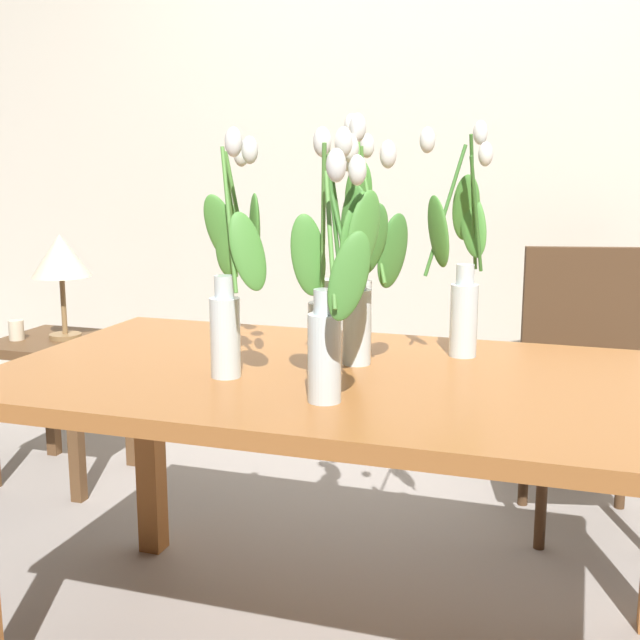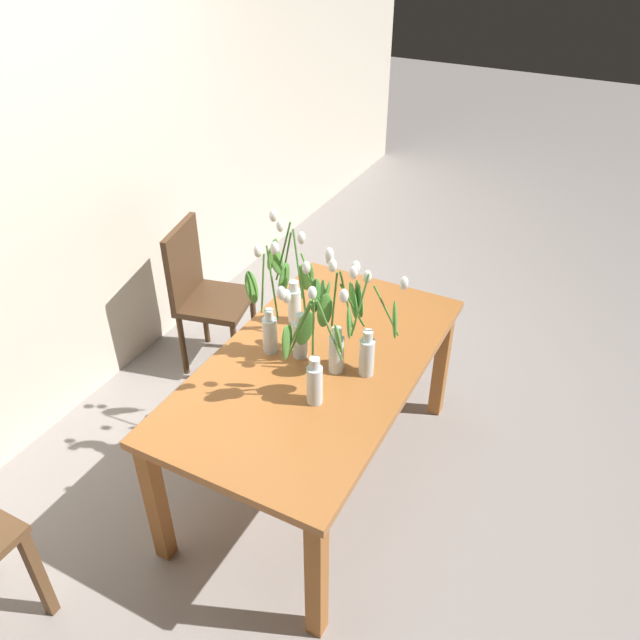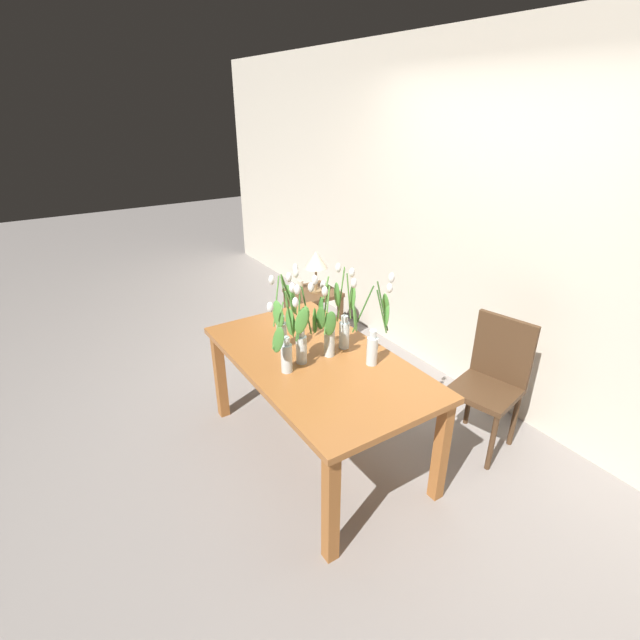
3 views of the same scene
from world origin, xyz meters
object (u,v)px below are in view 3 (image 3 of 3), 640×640
Objects in this scene: tulip_vase_2 at (303,335)px; side_table at (313,302)px; dining_table at (317,371)px; tulip_vase_0 at (374,332)px; pillar_candle at (300,284)px; tulip_vase_5 at (327,329)px; tulip_vase_1 at (286,346)px; dining_chair at (492,377)px; table_lamp at (316,261)px; tulip_vase_3 at (285,316)px; tulip_vase_4 at (344,320)px.

tulip_vase_2 is 1.76m from side_table.
dining_table is 0.46m from tulip_vase_0.
tulip_vase_0 is at bearing -16.31° from pillar_candle.
tulip_vase_1 is at bearing -89.09° from tulip_vase_5.
tulip_vase_1 is 1.44m from dining_chair.
tulip_vase_5 is 1.60m from table_lamp.
tulip_vase_1 reaches higher than side_table.
pillar_candle is at bearing 146.09° from tulip_vase_3.
tulip_vase_5 reaches higher than table_lamp.
pillar_candle is (-1.55, 1.01, -0.32)m from tulip_vase_1.
tulip_vase_2 is at bearing -34.00° from side_table.
dining_chair is 1.93m from table_lamp.
side_table is at bearing -173.25° from dining_chair.
tulip_vase_1 is at bearing -82.45° from tulip_vase_2.
tulip_vase_1 is at bearing -111.37° from tulip_vase_0.
dining_table is 2.77× the size of tulip_vase_0.
dining_chair reaches higher than pillar_candle.
tulip_vase_0 is at bearing 37.42° from tulip_vase_3.
tulip_vase_0 reaches higher than side_table.
dining_chair is at bearing 7.95° from pillar_candle.
tulip_vase_2 is at bearing -113.95° from dining_chair.
tulip_vase_3 reaches higher than pillar_candle.
dining_chair is (0.51, 1.00, -0.42)m from tulip_vase_5.
table_lamp reaches higher than dining_chair.
dining_chair reaches higher than dining_table.
side_table is (-1.40, 0.94, -0.52)m from tulip_vase_2.
tulip_vase_4 is at bearing -20.10° from pillar_candle.
dining_chair is 1.93m from side_table.
tulip_vase_1 is 1.84m from side_table.
dining_table is 0.32m from tulip_vase_2.
tulip_vase_1 reaches higher than pillar_candle.
table_lamp is at bearing 145.04° from tulip_vase_2.
tulip_vase_5 is 1.05× the size of side_table.
tulip_vase_4 is 1.57m from side_table.
pillar_candle is (-0.14, -0.06, 0.16)m from side_table.
dining_table is at bearing 22.05° from tulip_vase_3.
dining_chair is at bearing 68.94° from tulip_vase_0.
tulip_vase_2 is 1.35m from dining_chair.
tulip_vase_3 is 0.59× the size of dining_chair.
tulip_vase_4 is (-0.26, -0.03, -0.02)m from tulip_vase_0.
tulip_vase_4 is 1.47m from table_lamp.
dining_table is 2.72× the size of tulip_vase_4.
table_lamp is (-1.39, 1.09, -0.06)m from tulip_vase_1.
tulip_vase_3 reaches higher than tulip_vase_1.
tulip_vase_3 is (-0.27, 0.15, 0.05)m from tulip_vase_1.
tulip_vase_0 is at bearing 7.68° from tulip_vase_4.
dining_table is 0.37m from tulip_vase_4.
tulip_vase_0 is at bearing -19.55° from side_table.
side_table is (-1.35, 0.61, -0.51)m from tulip_vase_4.
tulip_vase_2 is 0.99× the size of tulip_vase_3.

